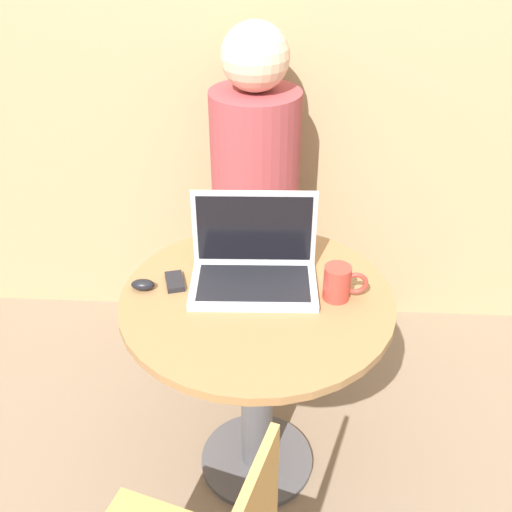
% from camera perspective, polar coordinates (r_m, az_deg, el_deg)
% --- Properties ---
extents(ground_plane, '(12.00, 12.00, 0.00)m').
position_cam_1_polar(ground_plane, '(2.16, 0.08, -18.91)').
color(ground_plane, '#7F6B56').
extents(back_wall, '(7.00, 0.05, 2.60)m').
position_cam_1_polar(back_wall, '(2.23, 1.46, 22.83)').
color(back_wall, tan).
rests_on(back_wall, ground_plane).
extents(round_table, '(0.76, 0.76, 0.70)m').
position_cam_1_polar(round_table, '(1.78, 0.09, -8.67)').
color(round_table, '#4C4C51').
rests_on(round_table, ground_plane).
extents(laptop, '(0.36, 0.23, 0.25)m').
position_cam_1_polar(laptop, '(1.68, -0.20, -0.81)').
color(laptop, '#B7B7BC').
rests_on(laptop, round_table).
extents(cell_phone, '(0.07, 0.10, 0.02)m').
position_cam_1_polar(cell_phone, '(1.72, -7.75, -2.42)').
color(cell_phone, black).
rests_on(cell_phone, round_table).
extents(computer_mouse, '(0.07, 0.04, 0.03)m').
position_cam_1_polar(computer_mouse, '(1.71, -10.72, -2.70)').
color(computer_mouse, black).
rests_on(computer_mouse, round_table).
extents(coffee_cup, '(0.12, 0.07, 0.10)m').
position_cam_1_polar(coffee_cup, '(1.64, 7.90, -2.53)').
color(coffee_cup, '#B2382D').
rests_on(coffee_cup, round_table).
extents(person_seated, '(0.35, 0.51, 1.30)m').
position_cam_1_polar(person_seated, '(2.31, 0.16, 3.57)').
color(person_seated, '#4C4742').
rests_on(person_seated, ground_plane).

